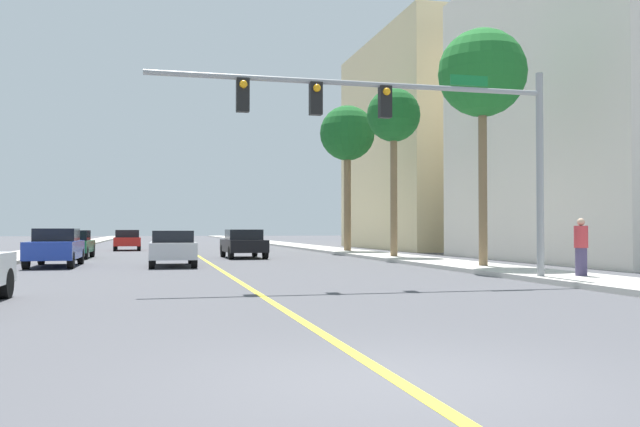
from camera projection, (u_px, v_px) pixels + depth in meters
name	position (u px, v px, depth m)	size (l,w,h in m)	color
ground	(188.00, 250.00, 47.16)	(192.00, 192.00, 0.00)	#47474C
sidewalk_left	(50.00, 250.00, 44.99)	(2.63, 168.00, 0.15)	#B2ADA3
sidewalk_right	(314.00, 248.00, 49.34)	(2.63, 168.00, 0.15)	beige
lane_marking_center	(188.00, 250.00, 47.16)	(0.16, 144.00, 0.01)	yellow
building_right_far	(474.00, 146.00, 51.15)	(16.20, 17.05, 15.56)	beige
traffic_signal_mast	(411.00, 120.00, 17.86)	(10.85, 0.36, 5.69)	gray
palm_near	(482.00, 75.00, 24.23)	(3.18, 3.18, 8.55)	brown
palm_mid	(393.00, 118.00, 32.54)	(2.60, 2.60, 8.15)	brown
palm_far	(347.00, 135.00, 40.96)	(3.35, 3.35, 8.85)	brown
car_red	(127.00, 240.00, 45.79)	(1.87, 3.96, 1.40)	red
car_blue	(56.00, 247.00, 26.13)	(1.75, 4.50, 1.48)	#1E389E
car_green	(71.00, 244.00, 33.28)	(1.95, 4.02, 1.40)	#196638
car_black	(243.00, 243.00, 33.76)	(1.98, 4.18, 1.43)	black
car_silver	(173.00, 248.00, 26.35)	(1.81, 4.29, 1.40)	#BCBCC1
pedestrian	(581.00, 247.00, 18.83)	(0.38, 0.38, 1.62)	#3F3859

